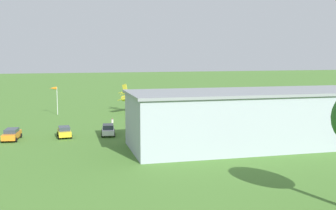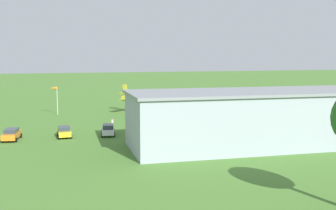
{
  "view_description": "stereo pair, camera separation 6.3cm",
  "coord_description": "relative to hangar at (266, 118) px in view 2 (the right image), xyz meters",
  "views": [
    {
      "loc": [
        23.68,
        82.78,
        11.89
      ],
      "look_at": [
        2.42,
        9.57,
        2.69
      ],
      "focal_mm": 44.49,
      "sensor_mm": 36.0,
      "label": 1
    },
    {
      "loc": [
        23.62,
        82.79,
        11.89
      ],
      "look_at": [
        2.42,
        9.57,
        2.69
      ],
      "focal_mm": 44.49,
      "sensor_mm": 36.0,
      "label": 2
    }
  ],
  "objects": [
    {
      "name": "ground_plane",
      "position": [
        3.88,
        -34.39,
        -3.65
      ],
      "size": [
        400.0,
        400.0,
        0.0
      ],
      "primitive_type": "plane",
      "color": "#47752D"
    },
    {
      "name": "hangar",
      "position": [
        0.0,
        0.0,
        0.0
      ],
      "size": [
        36.78,
        13.22,
        7.29
      ],
      "color": "#99A3AD",
      "rests_on": "ground_plane"
    },
    {
      "name": "biplane",
      "position": [
        10.32,
        -36.26,
        -0.23
      ],
      "size": [
        8.7,
        7.64,
        4.21
      ],
      "color": "yellow"
    },
    {
      "name": "car_white",
      "position": [
        19.14,
        -12.51,
        -2.81
      ],
      "size": [
        2.44,
        4.36,
        1.64
      ],
      "color": "white",
      "rests_on": "ground_plane"
    },
    {
      "name": "car_yellow",
      "position": [
        25.46,
        -12.84,
        -2.83
      ],
      "size": [
        2.07,
        3.97,
        1.58
      ],
      "color": "gold",
      "rests_on": "ground_plane"
    },
    {
      "name": "car_orange",
      "position": [
        32.63,
        -12.84,
        -2.81
      ],
      "size": [
        2.56,
        4.85,
        1.61
      ],
      "color": "orange",
      "rests_on": "ground_plane"
    },
    {
      "name": "person_beside_truck",
      "position": [
        13.24,
        -16.99,
        -2.83
      ],
      "size": [
        0.43,
        0.43,
        1.66
      ],
      "color": "#33723F",
      "rests_on": "ground_plane"
    },
    {
      "name": "person_near_hangar_door",
      "position": [
        17.6,
        -18.61,
        -2.85
      ],
      "size": [
        0.51,
        0.51,
        1.63
      ],
      "color": "beige",
      "rests_on": "ground_plane"
    },
    {
      "name": "windsock",
      "position": [
        26.43,
        -36.6,
        1.32
      ],
      "size": [
        1.45,
        0.81,
        5.65
      ],
      "color": "silver",
      "rests_on": "ground_plane"
    }
  ]
}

